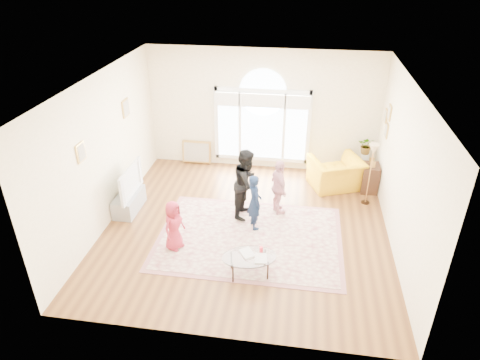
# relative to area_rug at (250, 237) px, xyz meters

# --- Properties ---
(ground) EXTENTS (6.00, 6.00, 0.00)m
(ground) POSITION_rel_area_rug_xyz_m (-0.12, 0.36, -0.01)
(ground) COLOR #553219
(ground) RESTS_ON ground
(room_shell) EXTENTS (6.00, 6.00, 6.00)m
(room_shell) POSITION_rel_area_rug_xyz_m (-0.12, 3.19, 1.56)
(room_shell) COLOR #FDEECA
(room_shell) RESTS_ON ground
(area_rug) EXTENTS (3.60, 2.60, 0.02)m
(area_rug) POSITION_rel_area_rug_xyz_m (0.00, 0.00, 0.00)
(area_rug) COLOR beige
(area_rug) RESTS_ON ground
(rug_border) EXTENTS (3.80, 2.80, 0.01)m
(rug_border) POSITION_rel_area_rug_xyz_m (-0.00, 0.00, -0.00)
(rug_border) COLOR #965E5E
(rug_border) RESTS_ON ground
(tv_console) EXTENTS (0.45, 1.00, 0.42)m
(tv_console) POSITION_rel_area_rug_xyz_m (-2.87, 0.66, 0.20)
(tv_console) COLOR #92969A
(tv_console) RESTS_ON ground
(television) EXTENTS (0.18, 1.18, 0.68)m
(television) POSITION_rel_area_rug_xyz_m (-2.87, 0.66, 0.75)
(television) COLOR black
(television) RESTS_ON tv_console
(coffee_table) EXTENTS (1.12, 0.86, 0.54)m
(coffee_table) POSITION_rel_area_rug_xyz_m (0.14, -1.12, 0.39)
(coffee_table) COLOR silver
(coffee_table) RESTS_ON ground
(armchair) EXTENTS (1.50, 1.42, 0.78)m
(armchair) POSITION_rel_area_rug_xyz_m (1.83, 2.46, 0.38)
(armchair) COLOR #E8B411
(armchair) RESTS_ON ground
(side_cabinet) EXTENTS (0.40, 0.50, 0.70)m
(side_cabinet) POSITION_rel_area_rug_xyz_m (2.66, 2.41, 0.34)
(side_cabinet) COLOR black
(side_cabinet) RESTS_ON ground
(floor_lamp) EXTENTS (0.26, 0.26, 1.51)m
(floor_lamp) POSITION_rel_area_rug_xyz_m (2.53, 1.80, 1.27)
(floor_lamp) COLOR black
(floor_lamp) RESTS_ON ground
(plant_pedestal) EXTENTS (0.20, 0.20, 0.70)m
(plant_pedestal) POSITION_rel_area_rug_xyz_m (2.58, 3.06, 0.34)
(plant_pedestal) COLOR white
(plant_pedestal) RESTS_ON ground
(potted_plant) EXTENTS (0.49, 0.45, 0.46)m
(potted_plant) POSITION_rel_area_rug_xyz_m (2.58, 3.06, 0.92)
(potted_plant) COLOR #33722D
(potted_plant) RESTS_ON plant_pedestal
(leaning_picture) EXTENTS (0.80, 0.14, 0.62)m
(leaning_picture) POSITION_rel_area_rug_xyz_m (-1.92, 3.26, -0.01)
(leaning_picture) COLOR tan
(leaning_picture) RESTS_ON ground
(child_red) EXTENTS (0.51, 0.60, 1.05)m
(child_red) POSITION_rel_area_rug_xyz_m (-1.43, -0.56, 0.54)
(child_red) COLOR #A52539
(child_red) RESTS_ON area_rug
(child_navy) EXTENTS (0.46, 0.54, 1.25)m
(child_navy) POSITION_rel_area_rug_xyz_m (0.04, 0.40, 0.63)
(child_navy) COLOR #121F3A
(child_navy) RESTS_ON area_rug
(child_black) EXTENTS (0.73, 0.86, 1.58)m
(child_black) POSITION_rel_area_rug_xyz_m (-0.18, 0.87, 0.80)
(child_black) COLOR black
(child_black) RESTS_ON area_rug
(child_pink) EXTENTS (0.60, 0.82, 1.29)m
(child_pink) POSITION_rel_area_rug_xyz_m (0.51, 1.05, 0.65)
(child_pink) COLOR pink
(child_pink) RESTS_ON area_rug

